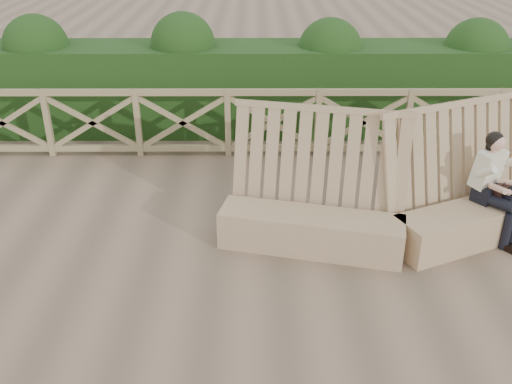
{
  "coord_description": "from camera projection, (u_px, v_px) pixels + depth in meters",
  "views": [
    {
      "loc": [
        -0.29,
        -5.05,
        3.69
      ],
      "look_at": [
        -0.27,
        0.4,
        0.9
      ],
      "focal_mm": 40.0,
      "sensor_mm": 36.0,
      "label": 1
    }
  ],
  "objects": [
    {
      "name": "ground",
      "position": [
        281.0,
        282.0,
        6.18
      ],
      "size": [
        60.0,
        60.0,
        0.0
      ],
      "primitive_type": "plane",
      "color": "brown",
      "rests_on": "ground"
    },
    {
      "name": "bench",
      "position": [
        394.0,
        211.0,
        6.78
      ],
      "size": [
        4.19,
        1.57,
        1.59
      ],
      "rotation": [
        0.0,
        0.0,
        0.11
      ],
      "color": "#947755",
      "rests_on": "ground"
    },
    {
      "name": "woman",
      "position": [
        494.0,
        182.0,
        6.73
      ],
      "size": [
        0.64,
        0.79,
        1.33
      ],
      "rotation": [
        0.0,
        0.0,
        0.64
      ],
      "color": "black",
      "rests_on": "ground"
    },
    {
      "name": "guardrail",
      "position": [
        273.0,
        123.0,
        9.05
      ],
      "size": [
        10.1,
        0.09,
        1.1
      ],
      "color": "olive",
      "rests_on": "ground"
    },
    {
      "name": "hedge",
      "position": [
        271.0,
        88.0,
        10.02
      ],
      "size": [
        12.0,
        1.2,
        1.5
      ],
      "primitive_type": "cube",
      "color": "black",
      "rests_on": "ground"
    }
  ]
}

